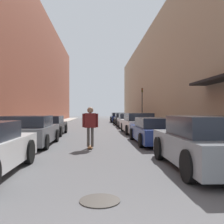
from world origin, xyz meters
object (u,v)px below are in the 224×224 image
object	(u,v)px
parked_car_left_2	(50,126)
traffic_light	(142,102)
parked_car_right_5	(118,118)
parked_car_right_2	(138,123)
parked_car_left_1	(30,131)
skateboarder	(90,123)
parked_car_right_0	(207,143)
manhole_cover	(100,200)
parked_car_right_4	(122,119)
parked_car_right_1	(155,131)
parked_car_right_3	(128,121)

from	to	relation	value
parked_car_left_2	traffic_light	bearing A→B (deg)	53.89
parked_car_right_5	traffic_light	world-z (taller)	traffic_light
parked_car_left_2	parked_car_right_2	bearing A→B (deg)	9.64
parked_car_left_1	skateboarder	bearing A→B (deg)	-19.49
parked_car_right_0	parked_car_right_2	world-z (taller)	parked_car_right_0
parked_car_left_2	manhole_cover	distance (m)	12.32
parked_car_left_2	parked_car_right_4	size ratio (longest dim) A/B	0.86
parked_car_right_4	skateboarder	size ratio (longest dim) A/B	2.79
parked_car_right_1	parked_car_right_2	world-z (taller)	parked_car_right_2
parked_car_right_3	manhole_cover	world-z (taller)	parked_car_right_3
parked_car_right_2	parked_car_right_3	size ratio (longest dim) A/B	1.20
parked_car_right_3	parked_car_right_5	distance (m)	10.77
parked_car_right_1	traffic_light	xyz separation A→B (m)	(2.16, 15.34, 1.91)
parked_car_right_2	traffic_light	distance (m)	10.25
parked_car_left_2	parked_car_right_5	bearing A→B (deg)	71.64
parked_car_right_4	manhole_cover	xyz separation A→B (m)	(-2.77, -23.69, -0.61)
parked_car_left_2	parked_car_right_2	world-z (taller)	parked_car_right_2
parked_car_left_2	parked_car_right_1	world-z (taller)	parked_car_left_2
parked_car_right_3	parked_car_right_4	bearing A→B (deg)	90.53
skateboarder	traffic_light	xyz separation A→B (m)	(5.18, 16.76, 1.46)
parked_car_right_2	traffic_light	world-z (taller)	traffic_light
parked_car_right_0	traffic_light	world-z (taller)	traffic_light
parked_car_left_1	parked_car_left_2	xyz separation A→B (m)	(-0.05, 4.95, -0.05)
parked_car_left_1	parked_car_right_4	distance (m)	17.70
parked_car_right_1	manhole_cover	size ratio (longest dim) A/B	6.54
parked_car_right_3	parked_car_right_1	bearing A→B (deg)	-90.66
skateboarder	manhole_cover	distance (m)	6.11
skateboarder	parked_car_right_1	bearing A→B (deg)	25.19
parked_car_left_2	parked_car_right_0	world-z (taller)	parked_car_right_0
parked_car_right_5	manhole_cover	xyz separation A→B (m)	(-2.74, -29.47, -0.63)
manhole_cover	traffic_light	xyz separation A→B (m)	(4.84, 22.78, 2.50)
parked_car_right_5	manhole_cover	distance (m)	29.60
manhole_cover	parked_car_right_4	bearing A→B (deg)	83.34
parked_car_right_1	parked_car_left_1	bearing A→B (deg)	-175.37
parked_car_right_2	parked_car_right_3	distance (m)	5.79
parked_car_left_2	parked_car_right_3	xyz separation A→B (m)	(5.89, 6.78, 0.03)
parked_car_right_0	manhole_cover	bearing A→B (deg)	-142.55
parked_car_right_4	traffic_light	world-z (taller)	traffic_light
parked_car_left_1	parked_car_right_2	xyz separation A→B (m)	(5.80, 5.94, 0.03)
parked_car_left_2	parked_car_right_3	distance (m)	8.98
parked_car_left_2	parked_car_right_2	xyz separation A→B (m)	(5.84, 0.99, 0.07)
parked_car_right_3	parked_car_left_2	bearing A→B (deg)	-131.02
parked_car_right_5	manhole_cover	world-z (taller)	parked_car_right_5
parked_car_right_0	parked_car_right_1	bearing A→B (deg)	91.80
parked_car_left_2	parked_car_right_2	distance (m)	5.93
traffic_light	parked_car_right_2	bearing A→B (deg)	-101.91
parked_car_left_2	parked_car_right_3	world-z (taller)	parked_car_right_3
parked_car_right_2	manhole_cover	distance (m)	13.22
parked_car_right_0	parked_car_left_1	bearing A→B (deg)	140.86
parked_car_left_1	skateboarder	world-z (taller)	skateboarder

